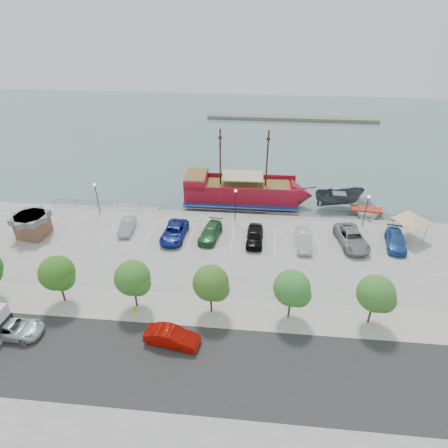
{
  "coord_description": "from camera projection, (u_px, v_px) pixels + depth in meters",
  "views": [
    {
      "loc": [
        2.56,
        -34.69,
        24.97
      ],
      "look_at": [
        -1.0,
        2.0,
        2.0
      ],
      "focal_mm": 30.0,
      "sensor_mm": 36.0,
      "label": 1
    }
  ],
  "objects": [
    {
      "name": "far_shore",
      "position": [
        292.0,
        118.0,
        88.67
      ],
      "size": [
        40.0,
        3.0,
        0.8
      ],
      "primitive_type": "cube",
      "color": "slate",
      "rests_on": "ground"
    },
    {
      "name": "parked_car_c",
      "position": [
        174.0,
        232.0,
        44.24
      ],
      "size": [
        2.81,
        5.61,
        1.53
      ],
      "primitive_type": "imported",
      "rotation": [
        0.0,
        0.0,
        -0.05
      ],
      "color": "navy",
      "rests_on": "land_slab"
    },
    {
      "name": "patrol_boat",
      "position": [
        338.0,
        199.0,
        52.15
      ],
      "size": [
        7.13,
        3.53,
        2.64
      ],
      "primitive_type": "imported",
      "rotation": [
        0.0,
        0.0,
        1.72
      ],
      "color": "#3C4048",
      "rests_on": "ground"
    },
    {
      "name": "canopy_tent",
      "position": [
        414.0,
        213.0,
        42.89
      ],
      "size": [
        5.35,
        5.35,
        3.89
      ],
      "rotation": [
        0.0,
        0.0,
        -0.16
      ],
      "color": "slate",
      "rests_on": "land_slab"
    },
    {
      "name": "fire_hydrant",
      "position": [
        135.0,
        309.0,
        34.04
      ],
      "size": [
        0.25,
        0.25,
        0.72
      ],
      "rotation": [
        0.0,
        0.0,
        -0.19
      ],
      "color": "#E0C900",
      "rests_on": "sidewalk"
    },
    {
      "name": "street",
      "position": [
        214.0,
        367.0,
        29.2
      ],
      "size": [
        100.0,
        8.0,
        0.04
      ],
      "primitive_type": "cube",
      "color": "#272727",
      "rests_on": "land_slab"
    },
    {
      "name": "tree_d",
      "position": [
        212.0,
        284.0,
        32.54
      ],
      "size": [
        3.3,
        3.2,
        5.0
      ],
      "color": "#473321",
      "rests_on": "sidewalk"
    },
    {
      "name": "street_van",
      "position": [
        13.0,
        328.0,
        31.69
      ],
      "size": [
        4.97,
        2.33,
        1.38
      ],
      "primitive_type": "imported",
      "rotation": [
        0.0,
        0.0,
        1.56
      ],
      "color": "#B7BFC4",
      "rests_on": "street"
    },
    {
      "name": "parked_car_h",
      "position": [
        396.0,
        241.0,
        42.79
      ],
      "size": [
        2.82,
        5.29,
        1.46
      ],
      "primitive_type": "imported",
      "rotation": [
        0.0,
        0.0,
        -0.16
      ],
      "color": "#23529F",
      "rests_on": "land_slab"
    },
    {
      "name": "dock_west",
      "position": [
        134.0,
        209.0,
        52.09
      ],
      "size": [
        7.18,
        3.06,
        0.4
      ],
      "primitive_type": "cube",
      "rotation": [
        0.0,
        0.0,
        -0.16
      ],
      "color": "gray",
      "rests_on": "ground"
    },
    {
      "name": "pirate_ship",
      "position": [
        250.0,
        193.0,
        52.48
      ],
      "size": [
        18.21,
        5.4,
        11.44
      ],
      "rotation": [
        0.0,
        0.0,
        0.02
      ],
      "color": "maroon",
      "rests_on": "ground"
    },
    {
      "name": "tree_c",
      "position": [
        134.0,
        279.0,
        33.11
      ],
      "size": [
        3.3,
        3.2,
        5.0
      ],
      "color": "#473321",
      "rests_on": "sidewalk"
    },
    {
      "name": "parked_car_d",
      "position": [
        210.0,
        232.0,
        44.27
      ],
      "size": [
        2.81,
        5.2,
        1.43
      ],
      "primitive_type": "imported",
      "rotation": [
        0.0,
        0.0,
        -0.17
      ],
      "color": "#275B2D",
      "rests_on": "land_slab"
    },
    {
      "name": "lamp_post_left",
      "position": [
        96.0,
        193.0,
        48.13
      ],
      "size": [
        0.36,
        0.36,
        4.28
      ],
      "color": "black",
      "rests_on": "land_slab"
    },
    {
      "name": "speedboat",
      "position": [
        366.0,
        212.0,
        50.47
      ],
      "size": [
        5.27,
        6.9,
        1.33
      ],
      "primitive_type": "imported",
      "rotation": [
        0.0,
        0.0,
        -0.11
      ],
      "color": "silver",
      "rests_on": "ground"
    },
    {
      "name": "shed",
      "position": [
        32.0,
        225.0,
        44.3
      ],
      "size": [
        3.81,
        3.81,
        2.79
      ],
      "rotation": [
        0.0,
        0.0,
        -0.13
      ],
      "color": "brown",
      "rests_on": "land_slab"
    },
    {
      "name": "sidewalk",
      "position": [
        222.0,
        312.0,
        34.26
      ],
      "size": [
        100.0,
        4.0,
        0.05
      ],
      "primitive_type": "cube",
      "color": "#AAA292",
      "rests_on": "land_slab"
    },
    {
      "name": "parked_car_e",
      "position": [
        255.0,
        236.0,
        43.46
      ],
      "size": [
        2.03,
        4.8,
        1.62
      ],
      "primitive_type": "imported",
      "rotation": [
        0.0,
        0.0,
        -0.02
      ],
      "color": "black",
      "rests_on": "land_slab"
    },
    {
      "name": "dock_east",
      "position": [
        366.0,
        220.0,
        49.5
      ],
      "size": [
        7.84,
        4.43,
        0.43
      ],
      "primitive_type": "cube",
      "rotation": [
        0.0,
        0.0,
        0.32
      ],
      "color": "#676157",
      "rests_on": "ground"
    },
    {
      "name": "lamp_post_mid",
      "position": [
        235.0,
        199.0,
        46.65
      ],
      "size": [
        0.36,
        0.36,
        4.28
      ],
      "color": "black",
      "rests_on": "land_slab"
    },
    {
      "name": "parked_car_f",
      "position": [
        303.0,
        239.0,
        42.88
      ],
      "size": [
        1.72,
        4.79,
        1.57
      ],
      "primitive_type": "imported",
      "rotation": [
        0.0,
        0.0,
        0.01
      ],
      "color": "silver",
      "rests_on": "land_slab"
    },
    {
      "name": "lamp_post_right",
      "position": [
        367.0,
        205.0,
        45.34
      ],
      "size": [
        0.36,
        0.36,
        4.28
      ],
      "color": "black",
      "rests_on": "land_slab"
    },
    {
      "name": "parked_car_b",
      "position": [
        127.0,
        226.0,
        45.56
      ],
      "size": [
        1.82,
        4.27,
        1.37
      ],
      "primitive_type": "imported",
      "rotation": [
        0.0,
        0.0,
        0.09
      ],
      "color": "#9CA0AA",
      "rests_on": "land_slab"
    },
    {
      "name": "tree_b",
      "position": [
        58.0,
        274.0,
        33.68
      ],
      "size": [
        3.3,
        3.2,
        5.0
      ],
      "color": "#473321",
      "rests_on": "sidewalk"
    },
    {
      "name": "tree_e",
      "position": [
        293.0,
        290.0,
        31.96
      ],
      "size": [
        3.3,
        3.2,
        5.0
      ],
      "color": "#473321",
      "rests_on": "sidewalk"
    },
    {
      "name": "dock_mid",
      "position": [
        290.0,
        217.0,
        50.33
      ],
      "size": [
        6.49,
        2.63,
        0.36
      ],
      "primitive_type": "cube",
      "rotation": [
        0.0,
        0.0,
        0.13
      ],
      "color": "slate",
      "rests_on": "ground"
    },
    {
      "name": "ground",
      "position": [
        231.0,
        256.0,
        43.25
      ],
      "size": [
        160.0,
        160.0,
        0.0
      ],
      "primitive_type": "plane",
      "color": "slate"
    },
    {
      "name": "land_slab",
      "position": [
        206.0,
        436.0,
        25.3
      ],
      "size": [
        100.0,
        58.0,
        1.2
      ],
      "primitive_type": "cube",
      "color": "gray",
      "rests_on": "ground"
    },
    {
      "name": "seawall_railing",
      "position": [
        236.0,
        211.0,
        49.03
      ],
      "size": [
        50.0,
        0.06,
        1.0
      ],
      "color": "#5A5E64",
      "rests_on": "land_slab"
    },
    {
      "name": "tree_f",
      "position": [
        378.0,
        295.0,
        31.39
      ],
      "size": [
        3.3,
        3.2,
        5.0
      ],
      "color": "#473321",
      "rests_on": "sidewalk"
    },
    {
      "name": "street_sedan",
      "position": [
        172.0,
        337.0,
        30.83
      ],
      "size": [
        4.78,
        2.3,
        1.51
      ],
      "primitive_type": "imported",
      "rotation": [
        0.0,
        0.0,
        1.41
      ],
      "color": "#9D0A03",
      "rests_on": "street"
    },
    {
      "name": "parked_car_g",
      "position": [
        352.0,
        238.0,
        43.0
      ],
      "size": [
        3.66,
        6.38,
        1.68
      ],
      "primitive_type": "imported",
      "rotation": [
        0.0,
        0.0,
        0.15
      ],
      "color": "gray",
      "rests_on": "land_slab"
    }
  ]
}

